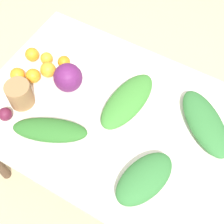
% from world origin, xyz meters
% --- Properties ---
extents(ground_plane, '(8.00, 8.00, 0.00)m').
position_xyz_m(ground_plane, '(0.00, 0.00, 0.00)').
color(ground_plane, '#C6B289').
extents(dining_table, '(1.34, 0.94, 0.75)m').
position_xyz_m(dining_table, '(0.00, 0.00, 0.65)').
color(dining_table, silver).
rests_on(dining_table, ground_plane).
extents(cabbage_purple, '(0.15, 0.15, 0.15)m').
position_xyz_m(cabbage_purple, '(0.28, -0.04, 0.82)').
color(cabbage_purple, '#601E5B').
rests_on(cabbage_purple, dining_table).
extents(paper_bag, '(0.12, 0.12, 0.13)m').
position_xyz_m(paper_bag, '(0.43, 0.16, 0.81)').
color(paper_bag, '#997047').
rests_on(paper_bag, dining_table).
extents(greens_bunch_dandelion, '(0.20, 0.40, 0.07)m').
position_xyz_m(greens_bunch_dandelion, '(-0.04, -0.09, 0.78)').
color(greens_bunch_dandelion, '#3D8433').
rests_on(greens_bunch_dandelion, dining_table).
extents(greens_bunch_scallion, '(0.25, 0.34, 0.08)m').
position_xyz_m(greens_bunch_scallion, '(-0.29, 0.23, 0.79)').
color(greens_bunch_scallion, '#337538').
rests_on(greens_bunch_scallion, dining_table).
extents(greens_bunch_chard, '(0.38, 0.26, 0.07)m').
position_xyz_m(greens_bunch_chard, '(0.20, 0.24, 0.78)').
color(greens_bunch_chard, '#2D6B28').
rests_on(greens_bunch_chard, dining_table).
extents(greens_bunch_beet_tops, '(0.39, 0.38, 0.08)m').
position_xyz_m(greens_bunch_beet_tops, '(-0.42, -0.16, 0.79)').
color(greens_bunch_beet_tops, '#337538').
rests_on(greens_bunch_beet_tops, dining_table).
extents(beet_root, '(0.07, 0.07, 0.07)m').
position_xyz_m(beet_root, '(0.44, 0.28, 0.78)').
color(beet_root, '#5B1933').
rests_on(beet_root, dining_table).
extents(orange_0, '(0.07, 0.07, 0.07)m').
position_xyz_m(orange_0, '(0.48, -0.11, 0.78)').
color(orange_0, orange).
rests_on(orange_0, dining_table).
extents(orange_1, '(0.08, 0.08, 0.08)m').
position_xyz_m(orange_1, '(0.46, 0.02, 0.79)').
color(orange_1, orange).
rests_on(orange_1, dining_table).
extents(orange_2, '(0.08, 0.08, 0.08)m').
position_xyz_m(orange_2, '(0.54, 0.06, 0.79)').
color(orange_2, orange).
rests_on(orange_2, dining_table).
extents(orange_3, '(0.07, 0.07, 0.07)m').
position_xyz_m(orange_3, '(0.38, -0.14, 0.78)').
color(orange_3, orange).
rests_on(orange_3, dining_table).
extents(orange_4, '(0.08, 0.08, 0.08)m').
position_xyz_m(orange_4, '(0.56, -0.09, 0.79)').
color(orange_4, orange).
rests_on(orange_4, dining_table).
extents(orange_5, '(0.08, 0.08, 0.08)m').
position_xyz_m(orange_5, '(0.42, -0.05, 0.79)').
color(orange_5, orange).
rests_on(orange_5, dining_table).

